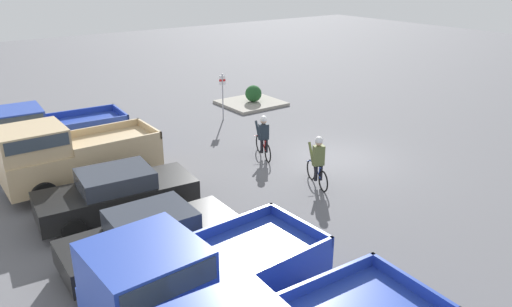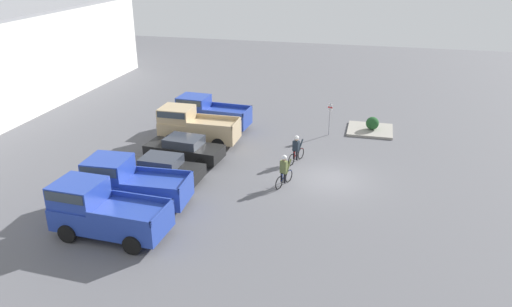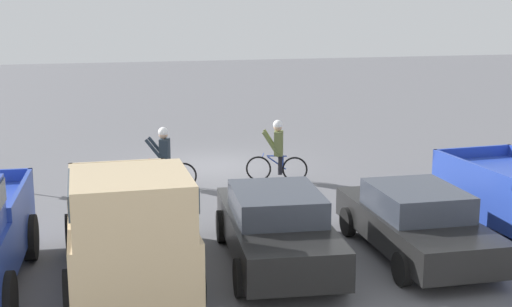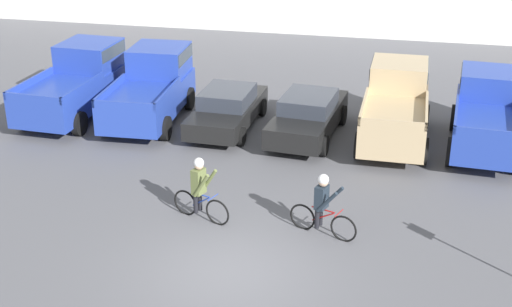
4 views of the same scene
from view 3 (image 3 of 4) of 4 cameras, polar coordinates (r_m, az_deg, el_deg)
ground_plane at (r=21.85m, az=-3.31°, el=-1.01°), size 80.00×80.00×0.00m
sedan_0 at (r=14.42m, az=12.64°, el=-5.32°), size 2.06×4.48×1.37m
sedan_1 at (r=13.58m, az=1.62°, el=-5.89°), size 2.29×4.66×1.45m
pickup_truck_2 at (r=12.52m, az=-10.22°, el=-5.52°), size 2.23×4.96×2.29m
cyclist_0 at (r=19.35m, az=-7.41°, el=-0.21°), size 1.76×0.69×1.67m
cyclist_1 at (r=19.86m, az=1.73°, el=0.31°), size 1.66×0.66×1.75m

